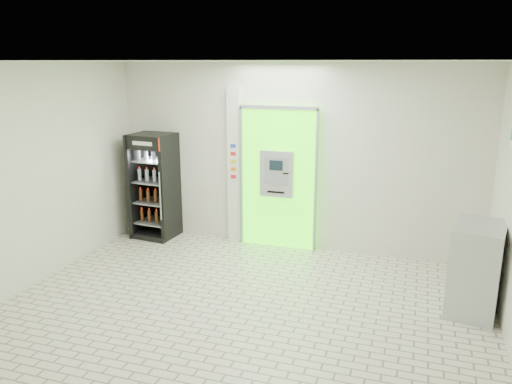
% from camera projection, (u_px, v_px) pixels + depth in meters
% --- Properties ---
extents(ground, '(6.00, 6.00, 0.00)m').
position_uv_depth(ground, '(240.00, 313.00, 6.13)').
color(ground, beige).
rests_on(ground, ground).
extents(room_shell, '(6.00, 6.00, 6.00)m').
position_uv_depth(room_shell, '(239.00, 166.00, 5.67)').
color(room_shell, silver).
rests_on(room_shell, ground).
extents(atm_assembly, '(1.30, 0.24, 2.33)m').
position_uv_depth(atm_assembly, '(279.00, 177.00, 8.11)').
color(atm_assembly, '#39F30A').
rests_on(atm_assembly, ground).
extents(pillar, '(0.22, 0.11, 2.60)m').
position_uv_depth(pillar, '(234.00, 166.00, 8.35)').
color(pillar, silver).
rests_on(pillar, ground).
extents(beverage_cooler, '(0.73, 0.68, 1.82)m').
position_uv_depth(beverage_cooler, '(155.00, 188.00, 8.65)').
color(beverage_cooler, black).
rests_on(beverage_cooler, ground).
extents(steel_cabinet, '(0.72, 0.93, 1.11)m').
position_uv_depth(steel_cabinet, '(476.00, 268.00, 6.07)').
color(steel_cabinet, '#ADB0B5').
rests_on(steel_cabinet, ground).
extents(exit_sign, '(0.02, 0.22, 0.26)m').
position_uv_depth(exit_sign, '(512.00, 137.00, 5.98)').
color(exit_sign, white).
rests_on(exit_sign, room_shell).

